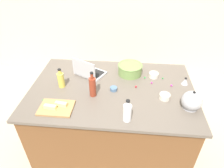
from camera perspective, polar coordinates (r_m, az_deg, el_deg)
name	(u,v)px	position (r m, az deg, el deg)	size (l,w,h in m)	color
ground_plane	(112,144)	(2.69, 0.00, -16.67)	(12.00, 12.00, 0.00)	#B7A88E
wall_back	(122,3)	(3.55, 2.96, 22.07)	(8.00, 0.10, 2.60)	beige
island_counter	(112,119)	(2.35, 0.00, -9.93)	(1.67, 1.10, 0.90)	brown
laptop	(89,72)	(2.24, -6.69, 3.53)	(0.38, 0.34, 0.22)	#B7B7BC
mixing_bowl_large	(130,69)	(2.25, 5.15, 4.27)	(0.27, 0.27, 0.12)	#72934C
bottle_oil	(61,80)	(2.09, -14.31, 1.21)	(0.07, 0.07, 0.21)	#DBC64C
bottle_soy	(93,86)	(1.91, -5.56, -0.69)	(0.07, 0.07, 0.26)	maroon
bottle_vinegar	(127,112)	(1.66, 4.38, -8.04)	(0.07, 0.07, 0.21)	white
kettle	(192,101)	(1.91, 21.75, -4.51)	(0.21, 0.18, 0.20)	#ADADB2
cutting_board	(56,108)	(1.88, -15.55, -6.53)	(0.30, 0.22, 0.02)	#AD7F4C
butter_stick_left	(50,107)	(1.86, -17.18, -6.24)	(0.11, 0.04, 0.04)	#F4E58C
butter_stick_right	(61,104)	(1.86, -14.29, -5.57)	(0.11, 0.04, 0.04)	#F4E58C
ramekin_small	(154,75)	(2.25, 11.76, 2.53)	(0.10, 0.10, 0.05)	beige
ramekin_medium	(165,96)	(1.97, 14.74, -3.45)	(0.10, 0.10, 0.05)	beige
ramekin_wide	(114,89)	(2.01, 0.47, -1.37)	(0.07, 0.07, 0.04)	slate
kitchen_timer	(185,81)	(2.23, 20.09, 0.75)	(0.07, 0.07, 0.08)	#B2B2B7
candy_0	(60,72)	(2.36, -14.58, 3.22)	(0.02, 0.02, 0.02)	red
candy_1	(145,78)	(2.23, 9.31, 1.82)	(0.02, 0.02, 0.02)	green
candy_2	(152,83)	(2.15, 11.22, 0.34)	(0.02, 0.02, 0.02)	#CC3399
candy_3	(163,78)	(2.26, 14.24, 1.60)	(0.02, 0.02, 0.02)	green
candy_4	(43,100)	(2.00, -18.96, -4.31)	(0.02, 0.02, 0.02)	green
candy_6	(136,87)	(2.07, 6.83, -0.75)	(0.02, 0.02, 0.02)	red
candy_8	(171,85)	(2.16, 16.56, -0.40)	(0.02, 0.02, 0.02)	#CC3399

